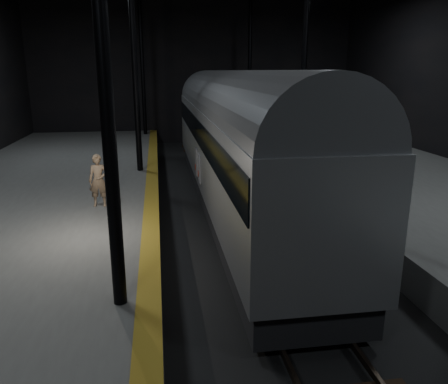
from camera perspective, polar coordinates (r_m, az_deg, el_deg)
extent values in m
plane|color=black|center=(13.44, 4.77, -8.25)|extent=(44.00, 44.00, 0.00)
cube|color=olive|center=(12.74, -9.55, -4.92)|extent=(0.50, 43.80, 0.01)
cube|color=#3F3328|center=(13.24, 1.73, -7.79)|extent=(0.08, 43.00, 0.14)
cube|color=#3F3328|center=(13.55, 7.78, -7.36)|extent=(0.08, 43.00, 0.14)
cube|color=black|center=(13.42, 4.78, -8.01)|extent=(2.40, 42.00, 0.12)
cylinder|color=black|center=(8.01, -15.69, 19.20)|extent=(0.26, 0.26, 10.00)
cylinder|color=black|center=(19.97, -11.64, 16.95)|extent=(0.26, 0.26, 10.00)
cylinder|color=black|center=(21.06, 10.46, 16.92)|extent=(0.26, 0.26, 10.00)
cylinder|color=black|center=(31.96, -10.65, 16.37)|extent=(0.26, 0.26, 10.00)
cylinder|color=black|center=(32.65, 3.38, 16.58)|extent=(0.26, 0.26, 10.00)
cube|color=#9C9EA4|center=(17.22, 1.29, 5.93)|extent=(2.88, 19.85, 2.98)
cube|color=black|center=(17.63, 1.25, -0.06)|extent=(2.63, 19.46, 0.84)
cube|color=black|center=(17.12, 1.31, 8.22)|extent=(2.94, 19.56, 0.89)
cylinder|color=slate|center=(17.04, 1.32, 10.87)|extent=(2.82, 19.66, 2.82)
cube|color=black|center=(11.42, 7.35, -11.20)|extent=(1.79, 2.18, 0.35)
cube|color=black|center=(24.40, -1.56, 3.46)|extent=(1.79, 2.18, 0.35)
cube|color=silver|center=(16.18, -3.25, 3.13)|extent=(0.04, 0.74, 1.04)
cube|color=silver|center=(17.34, -3.63, 3.96)|extent=(0.04, 0.74, 1.04)
cylinder|color=#9B2513|center=(16.41, -3.37, 2.41)|extent=(0.03, 0.26, 0.26)
cylinder|color=#9B2513|center=(17.56, -3.74, 3.28)|extent=(0.03, 0.26, 0.26)
imported|color=#917459|center=(15.13, -16.06, 1.45)|extent=(0.65, 0.44, 1.77)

